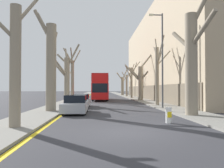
% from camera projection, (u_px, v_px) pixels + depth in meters
% --- Properties ---
extents(ground_plane, '(300.00, 300.00, 0.00)m').
position_uv_depth(ground_plane, '(128.00, 132.00, 9.92)').
color(ground_plane, '#333338').
extents(sidewalk_left, '(2.93, 120.00, 0.12)m').
position_uv_depth(sidewalk_left, '(83.00, 96.00, 59.48)').
color(sidewalk_left, gray).
rests_on(sidewalk_left, ground).
extents(sidewalk_right, '(2.93, 120.00, 0.12)m').
position_uv_depth(sidewalk_right, '(125.00, 95.00, 60.16)').
color(sidewalk_right, gray).
rests_on(sidewalk_right, ground).
extents(building_facade_right, '(10.08, 45.74, 15.77)m').
position_uv_depth(building_facade_right, '(172.00, 57.00, 40.85)').
color(building_facade_right, tan).
rests_on(building_facade_right, ground).
extents(kerb_line_stripe, '(0.24, 120.00, 0.01)m').
position_uv_depth(kerb_line_stripe, '(89.00, 96.00, 59.58)').
color(kerb_line_stripe, yellow).
rests_on(kerb_line_stripe, ground).
extents(street_tree_left_0, '(2.74, 3.08, 7.71)m').
position_uv_depth(street_tree_left_0, '(15.00, 60.00, 10.74)').
color(street_tree_left_0, gray).
rests_on(street_tree_left_0, ground).
extents(street_tree_left_1, '(2.13, 2.93, 8.86)m').
position_uv_depth(street_tree_left_1, '(51.00, 63.00, 18.52)').
color(street_tree_left_1, gray).
rests_on(street_tree_left_1, ground).
extents(street_tree_left_2, '(3.29, 3.39, 7.37)m').
position_uv_depth(street_tree_left_2, '(66.00, 77.00, 26.32)').
color(street_tree_left_2, gray).
rests_on(street_tree_left_2, ground).
extents(street_tree_left_3, '(2.64, 5.25, 7.97)m').
position_uv_depth(street_tree_left_3, '(72.00, 77.00, 33.65)').
color(street_tree_left_3, gray).
rests_on(street_tree_left_3, ground).
extents(street_tree_right_0, '(2.19, 4.65, 9.11)m').
position_uv_depth(street_tree_right_0, '(192.00, 58.00, 15.50)').
color(street_tree_right_0, gray).
rests_on(street_tree_right_0, ground).
extents(street_tree_right_1, '(1.95, 4.11, 7.92)m').
position_uv_depth(street_tree_right_1, '(158.00, 72.00, 25.06)').
color(street_tree_right_1, gray).
rests_on(street_tree_right_1, ground).
extents(street_tree_right_2, '(4.80, 2.32, 7.98)m').
position_uv_depth(street_tree_right_2, '(140.00, 81.00, 35.13)').
color(street_tree_right_2, gray).
rests_on(street_tree_right_2, ground).
extents(street_tree_right_3, '(3.32, 2.02, 7.53)m').
position_uv_depth(street_tree_right_3, '(132.00, 80.00, 44.22)').
color(street_tree_right_3, gray).
rests_on(street_tree_right_3, ground).
extents(street_tree_right_4, '(3.79, 3.07, 7.46)m').
position_uv_depth(street_tree_right_4, '(127.00, 83.00, 53.39)').
color(street_tree_right_4, gray).
rests_on(street_tree_right_4, ground).
extents(street_tree_right_5, '(3.43, 3.55, 7.78)m').
position_uv_depth(street_tree_right_5, '(122.00, 85.00, 62.03)').
color(street_tree_right_5, gray).
rests_on(street_tree_right_5, ground).
extents(double_decker_bus, '(2.58, 11.04, 4.28)m').
position_uv_depth(double_decker_bus, '(100.00, 86.00, 37.40)').
color(double_decker_bus, red).
rests_on(double_decker_bus, ground).
extents(parked_car_0, '(1.84, 4.45, 1.46)m').
position_uv_depth(parked_car_0, '(76.00, 105.00, 17.68)').
color(parked_car_0, '#9EA3AD').
rests_on(parked_car_0, ground).
extents(parked_car_1, '(1.72, 4.57, 1.40)m').
position_uv_depth(parked_car_1, '(81.00, 101.00, 23.53)').
color(parked_car_1, '#9EA3AD').
rests_on(parked_car_1, ground).
extents(lamp_post, '(1.40, 0.20, 9.24)m').
position_uv_depth(lamp_post, '(162.00, 56.00, 20.98)').
color(lamp_post, '#4C4F54').
rests_on(lamp_post, ground).
extents(traffic_bollard, '(0.34, 0.35, 0.91)m').
position_uv_depth(traffic_bollard, '(169.00, 115.00, 12.54)').
color(traffic_bollard, white).
rests_on(traffic_bollard, ground).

